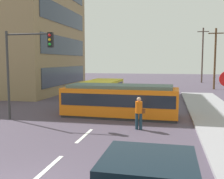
% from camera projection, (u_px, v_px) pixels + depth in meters
% --- Properties ---
extents(ground_plane, '(120.00, 120.00, 0.00)m').
position_uv_depth(ground_plane, '(104.00, 118.00, 16.54)').
color(ground_plane, '#493F4F').
extents(lane_stripe_1, '(0.16, 2.40, 0.01)m').
position_uv_depth(lane_stripe_1, '(47.00, 169.00, 8.75)').
color(lane_stripe_1, silver).
rests_on(lane_stripe_1, ground).
extents(lane_stripe_2, '(0.16, 2.40, 0.01)m').
position_uv_depth(lane_stripe_2, '(85.00, 136.00, 12.65)').
color(lane_stripe_2, silver).
rests_on(lane_stripe_2, ground).
extents(lane_stripe_3, '(0.16, 2.40, 0.01)m').
position_uv_depth(lane_stripe_3, '(123.00, 102.00, 23.11)').
color(lane_stripe_3, silver).
rests_on(lane_stripe_3, ground).
extents(lane_stripe_4, '(0.16, 2.40, 0.01)m').
position_uv_depth(lane_stripe_4, '(132.00, 94.00, 28.96)').
color(lane_stripe_4, silver).
rests_on(lane_stripe_4, ground).
extents(corner_building, '(14.34, 14.12, 16.00)m').
position_uv_depth(corner_building, '(6.00, 21.00, 30.73)').
color(corner_building, '#917854').
rests_on(corner_building, ground).
extents(streetcar_tram, '(7.24, 2.76, 2.02)m').
position_uv_depth(streetcar_tram, '(120.00, 100.00, 16.99)').
color(streetcar_tram, orange).
rests_on(streetcar_tram, ground).
extents(city_bus, '(2.67, 6.05, 1.88)m').
position_uv_depth(city_bus, '(102.00, 90.00, 22.35)').
color(city_bus, gold).
rests_on(city_bus, ground).
extents(pedestrian_crossing, '(0.51, 0.36, 1.67)m').
position_uv_depth(pedestrian_crossing, '(139.00, 111.00, 13.74)').
color(pedestrian_crossing, '#1B3341').
rests_on(pedestrian_crossing, ground).
extents(traffic_light_mast, '(2.96, 0.33, 5.23)m').
position_uv_depth(traffic_light_mast, '(25.00, 58.00, 15.63)').
color(traffic_light_mast, '#333333').
rests_on(traffic_light_mast, ground).
extents(utility_pole_far, '(1.80, 0.24, 7.47)m').
position_uv_depth(utility_pole_far, '(215.00, 58.00, 33.19)').
color(utility_pole_far, brown).
rests_on(utility_pole_far, ground).
extents(utility_pole_distant, '(1.80, 0.24, 8.79)m').
position_uv_depth(utility_pole_distant, '(202.00, 54.00, 43.50)').
color(utility_pole_distant, brown).
rests_on(utility_pole_distant, ground).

